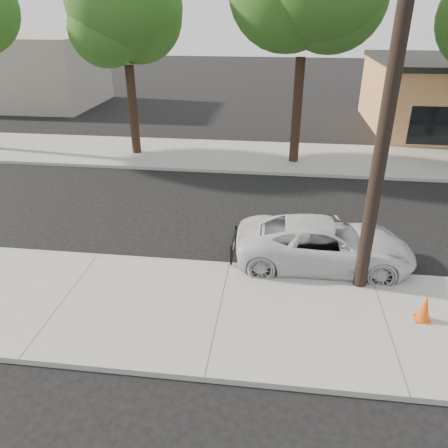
# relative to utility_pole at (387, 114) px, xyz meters

# --- Properties ---
(ground) EXTENTS (120.00, 120.00, 0.00)m
(ground) POSITION_rel_utility_pole_xyz_m (-3.60, 2.70, -4.70)
(ground) COLOR black
(ground) RESTS_ON ground
(near_sidewalk) EXTENTS (90.00, 4.40, 0.15)m
(near_sidewalk) POSITION_rel_utility_pole_xyz_m (-3.60, -1.60, -4.62)
(near_sidewalk) COLOR gray
(near_sidewalk) RESTS_ON ground
(far_sidewalk) EXTENTS (90.00, 5.00, 0.15)m
(far_sidewalk) POSITION_rel_utility_pole_xyz_m (-3.60, 11.20, -4.62)
(far_sidewalk) COLOR gray
(far_sidewalk) RESTS_ON ground
(curb_near) EXTENTS (90.00, 0.12, 0.16)m
(curb_near) POSITION_rel_utility_pole_xyz_m (-3.60, 0.60, -4.62)
(curb_near) COLOR #9E9B93
(curb_near) RESTS_ON ground
(building_far) EXTENTS (14.00, 8.00, 5.00)m
(building_far) POSITION_rel_utility_pole_xyz_m (-23.60, 22.70, -2.20)
(building_far) COLOR gray
(building_far) RESTS_ON ground
(utility_pole) EXTENTS (1.40, 0.34, 9.00)m
(utility_pole) POSITION_rel_utility_pole_xyz_m (0.00, 0.00, 0.00)
(utility_pole) COLOR black
(utility_pole) RESTS_ON near_sidewalk
(tree_b) EXTENTS (4.34, 4.20, 8.45)m
(tree_b) POSITION_rel_utility_pole_xyz_m (-9.41, 10.76, 1.45)
(tree_b) COLOR black
(tree_b) RESTS_ON far_sidewalk
(tree_c) EXTENTS (4.96, 4.80, 9.55)m
(tree_c) POSITION_rel_utility_pole_xyz_m (-1.38, 10.34, 2.21)
(tree_c) COLOR black
(tree_c) RESTS_ON far_sidewalk
(police_cruiser) EXTENTS (5.10, 2.40, 1.41)m
(police_cruiser) POSITION_rel_utility_pole_xyz_m (-0.90, 1.13, -3.99)
(police_cruiser) COLOR silver
(police_cruiser) RESTS_ON ground
(traffic_cone) EXTENTS (0.37, 0.37, 0.69)m
(traffic_cone) POSITION_rel_utility_pole_xyz_m (1.26, -1.35, -4.22)
(traffic_cone) COLOR #DF4D0B
(traffic_cone) RESTS_ON near_sidewalk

